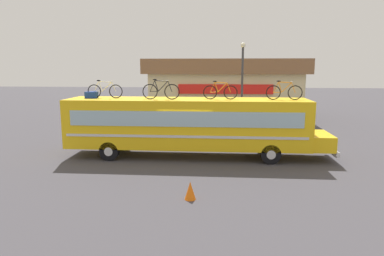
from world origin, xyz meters
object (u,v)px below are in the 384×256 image
luggage_bag_1 (91,95)px  rooftop_bicycle_2 (161,91)px  traffic_cone (190,191)px  rooftop_bicycle_4 (284,92)px  rooftop_bicycle_1 (105,91)px  street_lamp (242,83)px  rooftop_bicycle_3 (220,92)px  bus (190,123)px

luggage_bag_1 → rooftop_bicycle_2: bearing=-6.3°
traffic_cone → rooftop_bicycle_4: bearing=54.4°
rooftop_bicycle_4 → rooftop_bicycle_1: bearing=178.5°
rooftop_bicycle_1 → rooftop_bicycle_2: bearing=-8.4°
rooftop_bicycle_4 → traffic_cone: size_ratio=2.71×
luggage_bag_1 → street_lamp: 9.46m
rooftop_bicycle_2 → rooftop_bicycle_4: size_ratio=1.06×
rooftop_bicycle_3 → street_lamp: size_ratio=0.28×
rooftop_bicycle_1 → street_lamp: bearing=37.2°
rooftop_bicycle_1 → rooftop_bicycle_4: bearing=-1.5°
luggage_bag_1 → rooftop_bicycle_2: (3.56, -0.40, 0.24)m
rooftop_bicycle_2 → traffic_cone: size_ratio=2.87×
rooftop_bicycle_1 → street_lamp: street_lamp is taller
rooftop_bicycle_1 → rooftop_bicycle_2: 2.91m
bus → luggage_bag_1: bearing=179.6°
rooftop_bicycle_4 → traffic_cone: (-3.96, -5.54, -2.95)m
luggage_bag_1 → traffic_cone: size_ratio=0.90×
traffic_cone → rooftop_bicycle_3: bearing=80.2°
bus → traffic_cone: bearing=-85.2°
bus → rooftop_bicycle_4: size_ratio=7.62×
street_lamp → traffic_cone: bearing=-101.9°
rooftop_bicycle_3 → traffic_cone: 6.39m
rooftop_bicycle_1 → rooftop_bicycle_4: size_ratio=1.05×
rooftop_bicycle_4 → traffic_cone: bearing=-125.6°
luggage_bag_1 → rooftop_bicycle_4: (9.38, -0.20, 0.22)m
rooftop_bicycle_3 → rooftop_bicycle_2: bearing=-175.1°
rooftop_bicycle_4 → traffic_cone: 7.42m
luggage_bag_1 → traffic_cone: (5.42, -5.74, -2.73)m
rooftop_bicycle_4 → traffic_cone: rooftop_bicycle_4 is taller
luggage_bag_1 → rooftop_bicycle_3: bearing=-1.4°
luggage_bag_1 → rooftop_bicycle_1: size_ratio=0.32×
luggage_bag_1 → traffic_cone: luggage_bag_1 is taller
rooftop_bicycle_4 → street_lamp: size_ratio=0.29×
bus → rooftop_bicycle_2: bearing=-165.3°
rooftop_bicycle_1 → rooftop_bicycle_3: rooftop_bicycle_1 is taller
luggage_bag_1 → rooftop_bicycle_4: bearing=-1.2°
rooftop_bicycle_1 → traffic_cone: size_ratio=2.84×
bus → street_lamp: 6.37m
rooftop_bicycle_1 → traffic_cone: bearing=-50.6°
street_lamp → rooftop_bicycle_2: bearing=-126.0°
rooftop_bicycle_4 → bus: bearing=177.9°
bus → rooftop_bicycle_1: (-4.25, 0.07, 1.58)m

